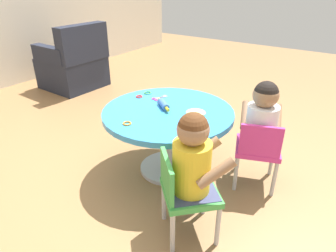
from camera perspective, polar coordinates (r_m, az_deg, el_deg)
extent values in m
plane|color=#9E7247|center=(2.43, 0.00, -8.20)|extent=(10.00, 10.00, 0.00)
cylinder|color=silver|center=(2.42, 0.00, -7.91)|extent=(0.44, 0.44, 0.03)
cylinder|color=silver|center=(2.30, 0.00, -3.32)|extent=(0.12, 0.12, 0.48)
cylinder|color=#338CD1|center=(2.18, 0.00, 2.57)|extent=(0.95, 0.95, 0.04)
cylinder|color=#B7B7BC|center=(1.79, 9.48, -18.31)|extent=(0.03, 0.03, 0.28)
cylinder|color=#B7B7BC|center=(1.97, 6.88, -13.10)|extent=(0.03, 0.03, 0.28)
cylinder|color=#B7B7BC|center=(1.73, 0.87, -19.74)|extent=(0.03, 0.03, 0.28)
cylinder|color=#B7B7BC|center=(1.92, -0.79, -14.16)|extent=(0.03, 0.03, 0.28)
cube|color=green|center=(1.74, 4.29, -12.44)|extent=(0.42, 0.42, 0.04)
cube|color=green|center=(1.64, -0.19, -9.60)|extent=(0.21, 0.21, 0.22)
cube|color=#3F4772|center=(1.74, 4.29, -12.39)|extent=(0.38, 0.38, 0.04)
cylinder|color=yellow|center=(1.64, 4.50, -7.79)|extent=(0.21, 0.21, 0.30)
sphere|color=#997051|center=(1.52, 4.80, -0.76)|extent=(0.17, 0.17, 0.17)
sphere|color=#593319|center=(1.51, 4.82, -0.34)|extent=(0.16, 0.16, 0.16)
cylinder|color=#997051|center=(1.57, 9.18, -8.85)|extent=(0.19, 0.19, 0.17)
cylinder|color=#997051|center=(1.74, 6.77, -4.71)|extent=(0.19, 0.19, 0.17)
cylinder|color=#B7B7BC|center=(2.43, 19.20, -5.92)|extent=(0.03, 0.03, 0.28)
cylinder|color=#B7B7BC|center=(2.41, 13.07, -5.28)|extent=(0.03, 0.03, 0.28)
cylinder|color=#B7B7BC|center=(2.22, 19.58, -9.50)|extent=(0.03, 0.03, 0.28)
cylinder|color=#B7B7BC|center=(2.20, 12.80, -8.83)|extent=(0.03, 0.03, 0.28)
cube|color=#CC338C|center=(2.23, 16.69, -3.95)|extent=(0.39, 0.39, 0.04)
cube|color=#CC338C|center=(2.05, 17.22, -2.77)|extent=(0.12, 0.26, 0.22)
cube|color=#3F4772|center=(2.23, 16.70, -3.90)|extent=(0.35, 0.34, 0.04)
cylinder|color=white|center=(2.15, 17.29, -0.01)|extent=(0.21, 0.21, 0.30)
sphere|color=#997051|center=(2.06, 18.15, 5.62)|extent=(0.17, 0.17, 0.17)
sphere|color=black|center=(2.05, 18.20, 5.95)|extent=(0.16, 0.16, 0.16)
cylinder|color=#997051|center=(2.24, 20.10, 1.36)|extent=(0.22, 0.13, 0.17)
cylinder|color=#997051|center=(2.22, 14.49, 2.00)|extent=(0.22, 0.13, 0.17)
cube|color=#232838|center=(4.35, -17.67, 9.75)|extent=(0.72, 0.72, 0.40)
cube|color=#232838|center=(4.02, -15.93, 14.94)|extent=(0.70, 0.18, 0.45)
cube|color=#232838|center=(4.45, -15.11, 14.49)|extent=(0.13, 0.60, 0.20)
cube|color=#232838|center=(4.11, -21.61, 12.55)|extent=(0.13, 0.60, 0.20)
cylinder|color=#3F72CC|center=(2.21, -0.87, 4.16)|extent=(0.12, 0.14, 0.05)
cylinder|color=yellow|center=(2.29, -1.56, 5.02)|extent=(0.04, 0.05, 0.02)
cylinder|color=yellow|center=(2.13, -0.14, 3.23)|extent=(0.04, 0.05, 0.02)
cube|color=silver|center=(2.39, -1.30, 5.46)|extent=(0.11, 0.02, 0.01)
cube|color=silver|center=(2.39, -1.30, 5.46)|extent=(0.11, 0.06, 0.01)
torus|color=#D83F99|center=(2.34, -2.13, 4.98)|extent=(0.05, 0.05, 0.01)
torus|color=#D83F99|center=(2.37, -2.69, 5.22)|extent=(0.05, 0.05, 0.01)
cylinder|color=#B2E58C|center=(2.12, 5.32, 2.50)|extent=(0.14, 0.14, 0.01)
torus|color=red|center=(2.42, -5.52, 5.62)|extent=(0.05, 0.05, 0.01)
torus|color=orange|center=(1.98, -7.81, 0.50)|extent=(0.06, 0.06, 0.01)
torus|color=#4CB259|center=(2.49, -3.91, 6.34)|extent=(0.06, 0.06, 0.01)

